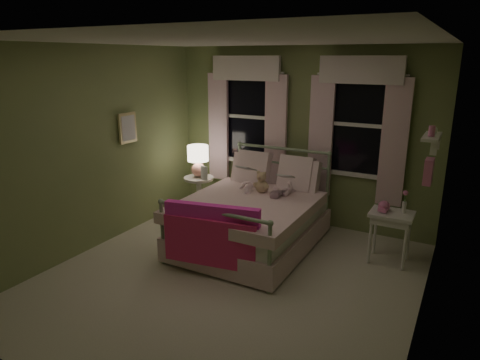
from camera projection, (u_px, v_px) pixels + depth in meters
The scene contains 18 objects.
room_shell at pixel (228, 169), 4.54m from camera, with size 4.20×4.20×4.20m.
bed at pixel (253, 218), 5.67m from camera, with size 1.58×2.04×1.18m.
pink_throw at pixel (211, 229), 4.74m from camera, with size 1.10×0.33×0.71m.
child_left at pixel (249, 168), 6.00m from camera, with size 0.27×0.18×0.73m, color #F7D1DD.
child_right at pixel (286, 175), 5.75m from camera, with size 0.34×0.27×0.70m, color #F7D1DD.
book_left at pixel (240, 171), 5.78m from camera, with size 0.20×0.27×0.03m, color beige.
book_right at pixel (278, 179), 5.54m from camera, with size 0.20×0.27×0.02m, color beige.
teddy_bear at pixel (262, 184), 5.78m from camera, with size 0.23×0.19×0.31m.
nightstand_left at pixel (199, 191), 6.68m from camera, with size 0.46×0.46×0.65m.
table_lamp at pixel (198, 158), 6.53m from camera, with size 0.32×0.32×0.49m.
book_nightstand at pixel (201, 179), 6.50m from camera, with size 0.16×0.22×0.02m, color beige.
nightstand_right at pixel (391, 220), 5.15m from camera, with size 0.50×0.40×0.64m.
pink_toy at pixel (384, 207), 5.15m from camera, with size 0.14×0.19×0.14m.
bud_vase at pixel (405, 202), 5.07m from camera, with size 0.06×0.06×0.28m.
window_left at pixel (247, 112), 6.55m from camera, with size 1.34×0.13×1.96m.
window_right at pixel (358, 120), 5.77m from camera, with size 1.34×0.13×1.96m.
wall_shelf at pixel (430, 154), 4.20m from camera, with size 0.15×0.50×0.60m.
framed_picture at pixel (128, 128), 5.89m from camera, with size 0.03×0.32×0.42m.
Camera 1 is at (2.22, -3.79, 2.45)m, focal length 32.00 mm.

